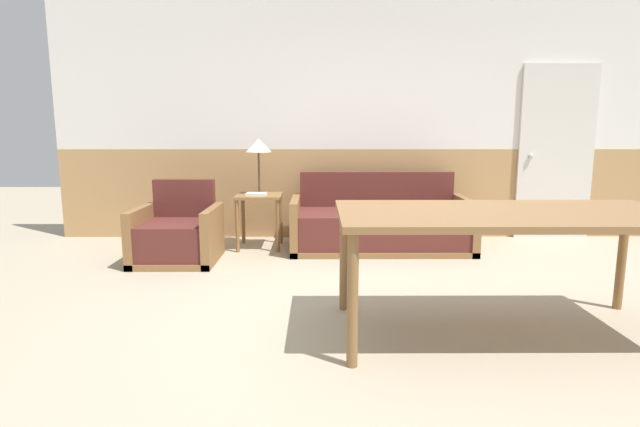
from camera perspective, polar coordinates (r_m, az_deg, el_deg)
name	(u,v)px	position (r m, az deg, el deg)	size (l,w,h in m)	color
ground_plane	(401,316)	(3.53, 9.21, -11.49)	(16.00, 16.00, 0.00)	#B2A58C
wall_back	(367,123)	(5.91, 5.34, 10.31)	(7.20, 0.06, 2.70)	tan
couch	(380,226)	(5.38, 6.86, -1.45)	(1.89, 0.87, 0.80)	olive
armchair	(178,237)	(5.04, -15.96, -2.57)	(0.77, 0.75, 0.77)	olive
side_table	(259,205)	(5.39, -6.93, 0.97)	(0.48, 0.48, 0.58)	olive
table_lamp	(258,147)	(5.42, -7.05, 7.55)	(0.28, 0.28, 0.59)	#4C3823
book_stack	(256,194)	(5.30, -7.28, 2.21)	(0.22, 0.15, 0.03)	white
dining_table	(510,222)	(3.22, 20.88, -0.88)	(2.08, 1.00, 0.78)	olive
entry_door	(556,153)	(6.46, 25.35, 6.32)	(0.88, 0.09, 2.01)	silver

